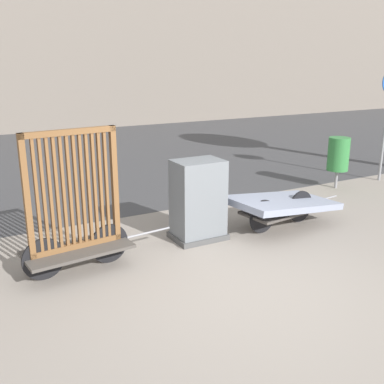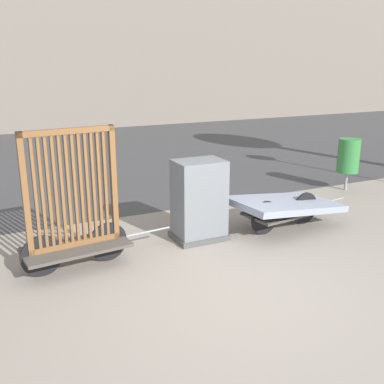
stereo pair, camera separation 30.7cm
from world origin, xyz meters
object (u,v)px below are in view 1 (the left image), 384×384
Objects in this scene: bike_cart_with_bedframe at (76,220)px; trash_bin at (338,154)px; bike_cart_with_mattress at (283,204)px; utility_cabinet at (198,203)px.

trash_bin is at bearing 6.36° from bike_cart_with_bedframe.
bike_cart_with_mattress is 1.93× the size of utility_cabinet.
bike_cart_with_bedframe is 3.30m from bike_cart_with_mattress.
bike_cart_with_bedframe is at bearing 172.83° from bike_cart_with_mattress.
utility_cabinet is (1.86, 0.22, -0.11)m from bike_cart_with_bedframe.
trash_bin is (2.53, 1.30, 0.34)m from bike_cart_with_mattress.
bike_cart_with_mattress is at bearing -6.28° from bike_cart_with_bedframe.
bike_cart_with_bedframe is 1.70× the size of utility_cabinet.
bike_cart_with_bedframe reaches higher than bike_cart_with_mattress.
bike_cart_with_mattress is 2.16× the size of trash_bin.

